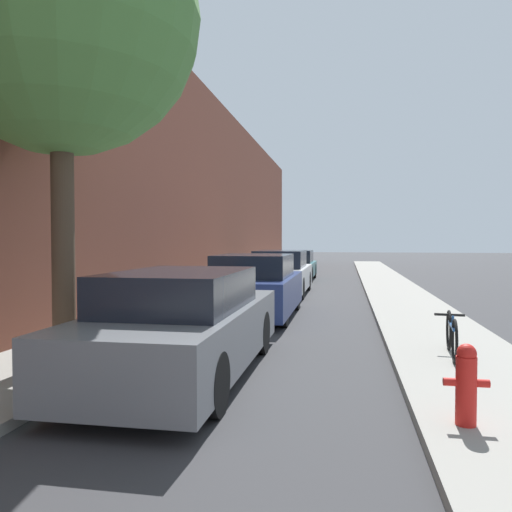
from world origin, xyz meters
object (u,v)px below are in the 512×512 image
at_px(parked_car_grey, 185,325).
at_px(fire_hydrant, 466,383).
at_px(street_tree_near, 60,15).
at_px(parked_car_white, 281,273).
at_px(bicycle, 452,335).
at_px(parked_car_teal, 296,266).
at_px(parked_car_navy, 255,287).

bearing_deg(parked_car_grey, fire_hydrant, -25.55).
bearing_deg(street_tree_near, parked_car_white, 80.10).
distance_m(street_tree_near, bicycle, 7.15).
bearing_deg(fire_hydrant, bicycle, 81.23).
relative_size(street_tree_near, bicycle, 4.47).
relative_size(parked_car_white, fire_hydrant, 6.06).
height_order(parked_car_white, bicycle, parked_car_white).
relative_size(parked_car_grey, street_tree_near, 0.70).
bearing_deg(fire_hydrant, parked_car_teal, 100.53).
xyz_separation_m(parked_car_white, parked_car_teal, (-0.10, 6.12, -0.06)).
relative_size(fire_hydrant, bicycle, 0.50).
distance_m(parked_car_navy, parked_car_white, 5.01).
bearing_deg(bicycle, parked_car_grey, -154.17).
relative_size(parked_car_grey, parked_car_teal, 1.13).
height_order(parked_car_navy, bicycle, parked_car_navy).
relative_size(parked_car_navy, parked_car_teal, 1.02).
bearing_deg(parked_car_teal, fire_hydrant, -79.47).
height_order(parked_car_grey, parked_car_navy, parked_car_navy).
bearing_deg(street_tree_near, fire_hydrant, -17.66).
relative_size(parked_car_navy, parked_car_white, 0.93).
distance_m(parked_car_grey, fire_hydrant, 3.56).
bearing_deg(bicycle, parked_car_teal, 110.31).
height_order(street_tree_near, bicycle, street_tree_near).
relative_size(parked_car_navy, bicycle, 2.81).
distance_m(parked_car_navy, fire_hydrant, 7.48).
bearing_deg(fire_hydrant, street_tree_near, 162.34).
bearing_deg(parked_car_teal, parked_car_grey, -89.59).
height_order(parked_car_grey, parked_car_teal, parked_car_grey).
bearing_deg(parked_car_grey, parked_car_white, 90.09).
distance_m(parked_car_grey, bicycle, 3.87).
bearing_deg(parked_car_navy, street_tree_near, -109.19).
distance_m(parked_car_teal, fire_hydrant, 18.19).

